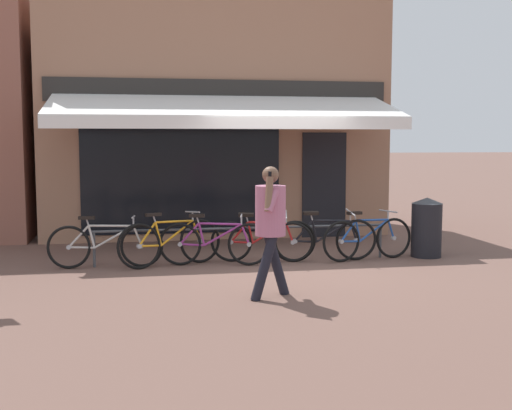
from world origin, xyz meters
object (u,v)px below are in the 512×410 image
litter_bin (427,227)px  bicycle_orange (170,242)px  bicycle_red (262,240)px  bicycle_blue (368,238)px  bicycle_silver (105,245)px  pedestrian_adult (270,218)px  bicycle_black (325,239)px  bicycle_purple (214,242)px

litter_bin → bicycle_orange: bearing=-179.7°
bicycle_red → bicycle_blue: 1.74m
bicycle_silver → bicycle_orange: size_ratio=1.06×
bicycle_silver → bicycle_red: bearing=3.3°
bicycle_orange → litter_bin: 4.27m
bicycle_red → pedestrian_adult: 2.37m
litter_bin → bicycle_black: bearing=-176.6°
bicycle_silver → bicycle_red: size_ratio=1.07×
bicycle_black → bicycle_orange: bearing=-179.2°
bicycle_silver → pedestrian_adult: 3.17m
bicycle_orange → bicycle_black: (2.48, -0.08, -0.01)m
bicycle_black → bicycle_purple: bearing=-176.9°
bicycle_black → pedestrian_adult: size_ratio=1.03×
bicycle_black → pedestrian_adult: bearing=-119.3°
bicycle_purple → bicycle_blue: bearing=11.3°
bicycle_orange → bicycle_purple: bicycle_orange is taller
bicycle_silver → bicycle_orange: 0.99m
bicycle_red → bicycle_purple: bearing=-159.9°
bicycle_red → litter_bin: (2.81, 0.01, 0.14)m
bicycle_blue → bicycle_silver: bearing=167.1°
pedestrian_adult → litter_bin: (3.13, 2.26, -0.50)m
bicycle_red → bicycle_blue: (1.74, -0.10, 0.00)m
bicycle_orange → bicycle_black: size_ratio=0.97×
bicycle_black → bicycle_blue: (0.71, -0.00, -0.01)m
bicycle_orange → bicycle_red: (1.45, 0.02, -0.02)m
bicycle_purple → bicycle_red: bearing=19.3°
pedestrian_adult → litter_bin: 3.89m
bicycle_silver → bicycle_red: 2.44m
bicycle_silver → bicycle_red: (2.44, -0.00, 0.00)m
bicycle_blue → litter_bin: 1.09m
bicycle_orange → bicycle_black: bearing=-22.2°
bicycle_red → bicycle_silver: bearing=-168.2°
bicycle_orange → bicycle_blue: bicycle_orange is taller
bicycle_orange → litter_bin: bearing=-19.9°
bicycle_blue → litter_bin: (1.07, 0.11, 0.14)m
bicycle_purple → pedestrian_adult: size_ratio=1.04×
bicycle_silver → bicycle_orange: bearing=2.3°
litter_bin → bicycle_red: bearing=-179.8°
bicycle_blue → bicycle_purple: bearing=168.8°
bicycle_silver → pedestrian_adult: (2.13, -2.26, 0.64)m
bicycle_blue → litter_bin: litter_bin is taller
bicycle_silver → bicycle_orange: (0.99, -0.02, 0.02)m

